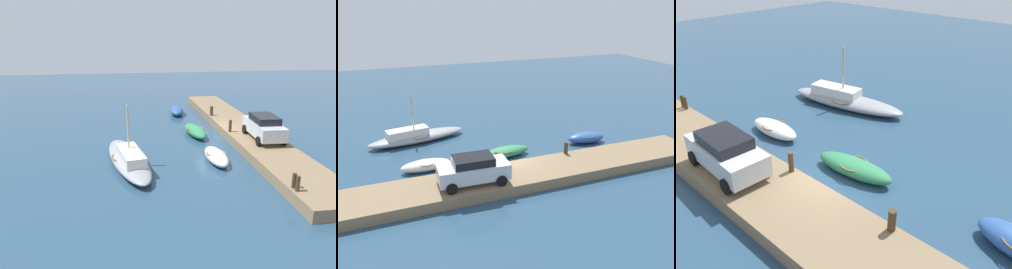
# 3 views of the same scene
# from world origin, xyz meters

# --- Properties ---
(ground_plane) EXTENTS (84.00, 84.00, 0.00)m
(ground_plane) POSITION_xyz_m (0.00, 0.00, 0.00)
(ground_plane) COLOR navy
(dock_platform) EXTENTS (25.95, 3.29, 0.65)m
(dock_platform) POSITION_xyz_m (0.00, -2.15, 0.32)
(dock_platform) COLOR #846B4C
(dock_platform) RESTS_ON ground_plane
(dinghy_blue) EXTENTS (3.14, 1.64, 0.82)m
(dinghy_blue) POSITION_xyz_m (7.23, 1.78, 0.42)
(dinghy_blue) COLOR #2D569E
(dinghy_blue) RESTS_ON ground_plane
(rowboat_white) EXTENTS (3.28, 1.28, 0.74)m
(rowboat_white) POSITION_xyz_m (-5.41, 1.48, 0.38)
(rowboat_white) COLOR white
(rowboat_white) RESTS_ON ground_plane
(rowboat_green) EXTENTS (3.89, 1.60, 0.75)m
(rowboat_green) POSITION_xyz_m (0.22, 1.54, 0.38)
(rowboat_green) COLOR #2D7A4C
(rowboat_green) RESTS_ON ground_plane
(sailboat_grey) EXTENTS (7.95, 3.33, 3.78)m
(sailboat_grey) POSITION_xyz_m (-5.28, 6.89, 0.47)
(sailboat_grey) COLOR #939399
(sailboat_grey) RESTS_ON ground_plane
(mooring_post_west) EXTENTS (0.20, 0.20, 0.75)m
(mooring_post_west) POSITION_xyz_m (-11.12, -0.76, 1.02)
(mooring_post_west) COLOR #47331E
(mooring_post_west) RESTS_ON dock_platform
(mooring_post_mid_west) EXTENTS (0.20, 0.20, 0.75)m
(mooring_post_mid_west) POSITION_xyz_m (-10.77, -0.76, 1.02)
(mooring_post_mid_west) COLOR #47331E
(mooring_post_mid_west) RESTS_ON dock_platform
(mooring_post_mid_east) EXTENTS (0.22, 0.22, 0.90)m
(mooring_post_mid_east) POSITION_xyz_m (-1.27, -0.76, 1.10)
(mooring_post_mid_east) COLOR #47331E
(mooring_post_mid_east) RESTS_ON dock_platform
(mooring_post_east) EXTENTS (0.28, 0.28, 0.81)m
(mooring_post_east) POSITION_xyz_m (3.87, -0.76, 1.05)
(mooring_post_east) COLOR #47331E
(mooring_post_east) RESTS_ON dock_platform
(parked_car) EXTENTS (4.15, 2.08, 1.67)m
(parked_car) POSITION_xyz_m (-3.28, -2.48, 1.53)
(parked_car) COLOR silver
(parked_car) RESTS_ON dock_platform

